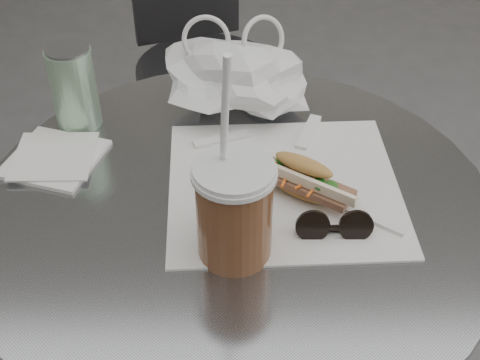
{
  "coord_description": "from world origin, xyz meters",
  "views": [
    {
      "loc": [
        0.01,
        -0.53,
        1.38
      ],
      "look_at": [
        0.01,
        0.19,
        0.79
      ],
      "focal_mm": 50.0,
      "sensor_mm": 36.0,
      "label": 1
    }
  ],
  "objects_px": {
    "iced_coffee": "(234,210)",
    "cafe_table": "(236,320)",
    "chair_far": "(204,101)",
    "drink_can": "(74,87)",
    "banh_mi": "(303,179)",
    "sunglasses": "(334,227)"
  },
  "relations": [
    {
      "from": "iced_coffee",
      "to": "cafe_table",
      "type": "bearing_deg",
      "value": 89.81
    },
    {
      "from": "chair_far",
      "to": "drink_can",
      "type": "xyz_separation_m",
      "value": [
        -0.17,
        -0.7,
        0.48
      ]
    },
    {
      "from": "banh_mi",
      "to": "drink_can",
      "type": "distance_m",
      "value": 0.41
    },
    {
      "from": "banh_mi",
      "to": "iced_coffee",
      "type": "relative_size",
      "value": 0.62
    },
    {
      "from": "sunglasses",
      "to": "drink_can",
      "type": "height_order",
      "value": "drink_can"
    },
    {
      "from": "iced_coffee",
      "to": "drink_can",
      "type": "distance_m",
      "value": 0.4
    },
    {
      "from": "cafe_table",
      "to": "sunglasses",
      "type": "xyz_separation_m",
      "value": [
        0.13,
        -0.07,
        0.29
      ]
    },
    {
      "from": "chair_far",
      "to": "drink_can",
      "type": "relative_size",
      "value": 5.14
    },
    {
      "from": "cafe_table",
      "to": "banh_mi",
      "type": "xyz_separation_m",
      "value": [
        0.1,
        0.01,
        0.31
      ]
    },
    {
      "from": "iced_coffee",
      "to": "chair_far",
      "type": "bearing_deg",
      "value": 95.4
    },
    {
      "from": "sunglasses",
      "to": "iced_coffee",
      "type": "bearing_deg",
      "value": -168.9
    },
    {
      "from": "iced_coffee",
      "to": "drink_can",
      "type": "bearing_deg",
      "value": 131.02
    },
    {
      "from": "cafe_table",
      "to": "iced_coffee",
      "type": "distance_m",
      "value": 0.36
    },
    {
      "from": "cafe_table",
      "to": "sunglasses",
      "type": "distance_m",
      "value": 0.33
    },
    {
      "from": "banh_mi",
      "to": "sunglasses",
      "type": "relative_size",
      "value": 1.81
    },
    {
      "from": "banh_mi",
      "to": "sunglasses",
      "type": "height_order",
      "value": "banh_mi"
    },
    {
      "from": "sunglasses",
      "to": "drink_can",
      "type": "relative_size",
      "value": 0.75
    },
    {
      "from": "banh_mi",
      "to": "iced_coffee",
      "type": "height_order",
      "value": "iced_coffee"
    },
    {
      "from": "iced_coffee",
      "to": "drink_can",
      "type": "height_order",
      "value": "iced_coffee"
    },
    {
      "from": "sunglasses",
      "to": "drink_can",
      "type": "bearing_deg",
      "value": 145.31
    },
    {
      "from": "banh_mi",
      "to": "iced_coffee",
      "type": "distance_m",
      "value": 0.15
    },
    {
      "from": "banh_mi",
      "to": "iced_coffee",
      "type": "xyz_separation_m",
      "value": [
        -0.1,
        -0.11,
        0.04
      ]
    }
  ]
}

